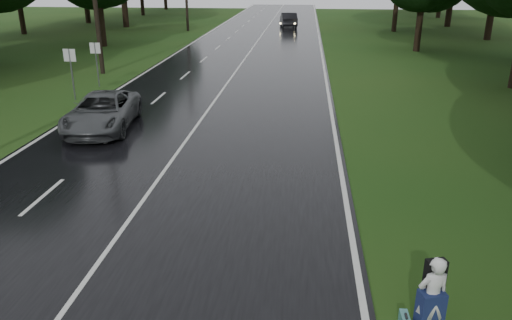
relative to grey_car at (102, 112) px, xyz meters
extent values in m
plane|color=#234213|center=(3.79, -8.64, -0.76)|extent=(160.00, 160.00, 0.00)
cube|color=black|center=(3.79, 11.36, -0.74)|extent=(12.00, 140.00, 0.04)
cube|color=silver|center=(3.79, 11.36, -0.72)|extent=(0.12, 140.00, 0.01)
imported|color=#494C4E|center=(0.00, 0.00, 0.00)|extent=(3.02, 5.46, 1.45)
imported|color=black|center=(6.18, 40.92, 0.09)|extent=(2.32, 5.09, 1.62)
imported|color=silver|center=(10.67, -11.48, 0.04)|extent=(0.67, 0.53, 1.61)
cube|color=navy|center=(10.67, -11.48, -0.31)|extent=(0.51, 0.41, 0.90)
cube|color=black|center=(10.73, -11.25, 0.39)|extent=(0.40, 0.28, 0.51)
camera|label=1|loc=(8.27, -19.06, 5.44)|focal=34.69mm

